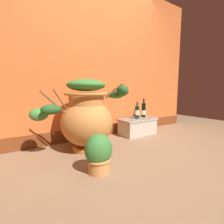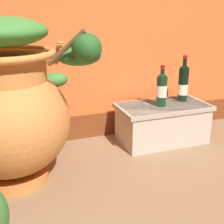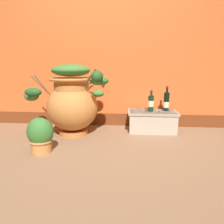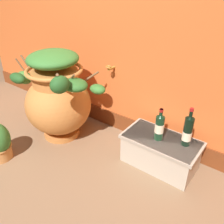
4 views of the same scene
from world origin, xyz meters
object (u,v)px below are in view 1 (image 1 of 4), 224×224
Objects in this scene: wine_bottle_middle at (137,111)px; potted_shrub at (99,153)px; wine_bottle_left at (144,110)px; terracotta_urn at (87,116)px.

potted_shrub is (-1.22, -0.81, -0.23)m from wine_bottle_middle.
wine_bottle_left is at bearing 31.14° from potted_shrub.
wine_bottle_left is 0.23m from wine_bottle_middle.
wine_bottle_left is at bearing 11.29° from terracotta_urn.
wine_bottle_middle is (1.05, 0.19, -0.03)m from terracotta_urn.
terracotta_urn is 1.07m from wine_bottle_middle.
terracotta_urn reaches higher than wine_bottle_left.
potted_shrub is at bearing -148.86° from wine_bottle_left.
wine_bottle_middle is at bearing 33.42° from potted_shrub.
wine_bottle_left reaches higher than potted_shrub.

